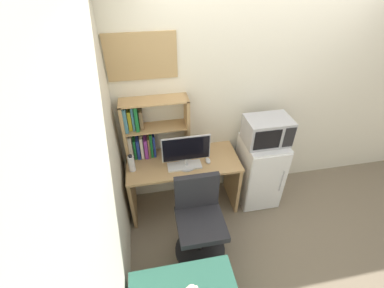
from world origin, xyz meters
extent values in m
cube|color=silver|center=(0.40, 0.02, 1.30)|extent=(6.40, 0.04, 2.60)
cube|color=silver|center=(-1.62, -1.60, 1.30)|extent=(0.04, 4.40, 2.60)
cube|color=tan|center=(-0.91, -0.28, 0.72)|extent=(1.28, 0.57, 0.03)
cube|color=tan|center=(-1.53, -0.28, 0.36)|extent=(0.04, 0.51, 0.71)
cube|color=tan|center=(-0.29, -0.28, 0.36)|extent=(0.04, 0.51, 0.71)
cube|color=tan|center=(-1.51, -0.12, 1.10)|extent=(0.03, 0.23, 0.72)
cube|color=tan|center=(-0.83, -0.12, 1.10)|extent=(0.03, 0.23, 0.72)
cube|color=tan|center=(-1.17, -0.12, 1.45)|extent=(0.71, 0.23, 0.01)
cube|color=tan|center=(-1.17, -0.12, 1.12)|extent=(0.65, 0.23, 0.01)
cube|color=silver|center=(-1.47, -0.10, 0.89)|extent=(0.04, 0.17, 0.31)
cube|color=#197233|center=(-1.43, -0.09, 0.86)|extent=(0.03, 0.14, 0.25)
cube|color=navy|center=(-1.39, -0.09, 0.87)|extent=(0.03, 0.15, 0.26)
cube|color=silver|center=(-1.35, -0.09, 0.88)|extent=(0.03, 0.14, 0.28)
cube|color=purple|center=(-1.31, -0.10, 0.87)|extent=(0.04, 0.16, 0.25)
cube|color=brown|center=(-1.27, -0.09, 0.87)|extent=(0.02, 0.16, 0.26)
cube|color=#197233|center=(-1.24, -0.09, 0.89)|extent=(0.03, 0.14, 0.30)
cube|color=navy|center=(-1.21, -0.09, 0.88)|extent=(0.02, 0.14, 0.28)
cube|color=teal|center=(-1.48, -0.10, 1.27)|extent=(0.03, 0.19, 0.28)
cube|color=gold|center=(-1.44, -0.09, 1.24)|extent=(0.04, 0.14, 0.22)
cube|color=teal|center=(-1.40, -0.09, 1.26)|extent=(0.02, 0.15, 0.27)
cube|color=#197233|center=(-1.36, -0.10, 1.27)|extent=(0.04, 0.18, 0.28)
cube|color=brown|center=(-1.32, -0.09, 1.23)|extent=(0.04, 0.13, 0.21)
cylinder|color=#B7B7BC|center=(-0.88, -0.37, 0.75)|extent=(0.21, 0.21, 0.02)
cylinder|color=#B7B7BC|center=(-0.88, -0.37, 0.80)|extent=(0.04, 0.04, 0.09)
cube|color=#B7B7BC|center=(-0.88, -0.37, 0.98)|extent=(0.53, 0.01, 0.30)
cube|color=black|center=(-0.88, -0.37, 0.98)|extent=(0.50, 0.02, 0.28)
cube|color=silver|center=(-0.91, -0.38, 0.75)|extent=(0.38, 0.15, 0.02)
ellipsoid|color=silver|center=(-0.63, -0.35, 0.76)|extent=(0.06, 0.10, 0.04)
cylinder|color=silver|center=(-1.47, -0.33, 0.83)|extent=(0.07, 0.07, 0.19)
cylinder|color=black|center=(-1.47, -0.33, 0.94)|extent=(0.04, 0.04, 0.02)
cube|color=white|center=(0.05, -0.31, 0.45)|extent=(0.47, 0.50, 0.90)
cube|color=white|center=(0.05, -0.56, 0.45)|extent=(0.45, 0.01, 0.87)
cylinder|color=#B2B2B7|center=(0.21, -0.58, 0.50)|extent=(0.01, 0.01, 0.32)
cube|color=#ADADB2|center=(0.05, -0.31, 1.05)|extent=(0.50, 0.34, 0.31)
cube|color=black|center=(-0.02, -0.48, 1.05)|extent=(0.30, 0.01, 0.23)
cube|color=black|center=(0.23, -0.48, 1.05)|extent=(0.12, 0.01, 0.24)
cylinder|color=black|center=(-0.84, -0.97, 0.02)|extent=(0.55, 0.55, 0.04)
cylinder|color=black|center=(-0.84, -0.97, 0.24)|extent=(0.04, 0.04, 0.44)
cube|color=#232328|center=(-0.84, -0.97, 0.48)|extent=(0.48, 0.48, 0.07)
cube|color=#232328|center=(-0.84, -0.75, 0.72)|extent=(0.45, 0.06, 0.42)
sphere|color=beige|center=(-1.03, -1.63, 0.62)|extent=(0.03, 0.03, 0.03)
cube|color=tan|center=(-1.24, -0.01, 1.86)|extent=(0.68, 0.02, 0.45)
camera|label=1|loc=(-1.24, -2.57, 2.70)|focal=24.79mm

